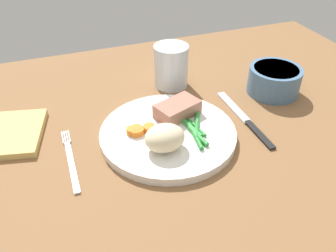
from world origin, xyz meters
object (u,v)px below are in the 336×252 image
knife (245,120)px  napkin (5,134)px  water_glass (171,68)px  salad_bowl (274,79)px  dinner_plate (168,134)px  fork (71,160)px  meat_portion (177,109)px

knife → napkin: (-44.95, 10.87, 0.45)cm
knife → water_glass: 20.93cm
water_glass → salad_bowl: (20.23, -10.97, -0.84)cm
knife → napkin: napkin is taller
knife → salad_bowl: (11.30, 7.53, 3.15)cm
dinner_plate → fork: bearing=-179.2°
dinner_plate → salad_bowl: (27.66, 7.24, 2.55)cm
dinner_plate → knife: size_ratio=1.23×
meat_portion → knife: 13.91cm
meat_portion → fork: size_ratio=0.51×
dinner_plate → meat_portion: 5.70cm
knife → salad_bowl: bearing=34.8°
dinner_plate → napkin: size_ratio=1.86×
salad_bowl → napkin: salad_bowl is taller
meat_portion → napkin: bearing=168.3°
dinner_plate → napkin: bearing=159.7°
fork → knife: knife is taller
water_glass → salad_bowl: water_glass is taller
dinner_plate → knife: dinner_plate is taller
water_glass → napkin: size_ratio=0.71×
dinner_plate → napkin: dinner_plate is taller
meat_portion → knife: meat_portion is taller
dinner_plate → salad_bowl: salad_bowl is taller
fork → napkin: napkin is taller
dinner_plate → knife: 16.37cm
salad_bowl → napkin: 56.42cm
salad_bowl → meat_portion: bearing=-172.4°
fork → salad_bowl: size_ratio=1.46×
fork → knife: (34.38, -0.03, -0.00)cm
napkin → dinner_plate: bearing=-20.3°
napkin → fork: bearing=-45.7°
fork → salad_bowl: (45.68, 7.50, 3.15)cm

